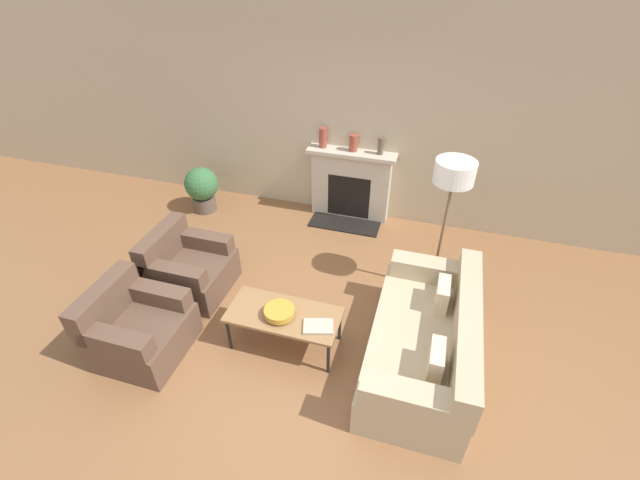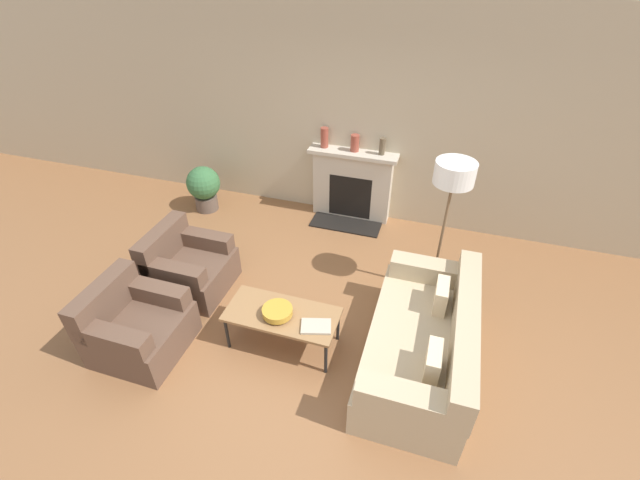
{
  "view_description": "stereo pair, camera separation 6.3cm",
  "coord_description": "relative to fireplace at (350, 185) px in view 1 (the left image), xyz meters",
  "views": [
    {
      "loc": [
        1.02,
        -2.73,
        3.46
      ],
      "look_at": [
        -0.16,
        1.21,
        0.45
      ],
      "focal_mm": 24.0,
      "sensor_mm": 36.0,
      "label": 1
    },
    {
      "loc": [
        1.08,
        -2.72,
        3.46
      ],
      "look_at": [
        -0.16,
        1.21,
        0.45
      ],
      "focal_mm": 24.0,
      "sensor_mm": 36.0,
      "label": 2
    }
  ],
  "objects": [
    {
      "name": "ground_plane",
      "position": [
        0.1,
        -2.53,
        -0.5
      ],
      "size": [
        18.0,
        18.0,
        0.0
      ],
      "primitive_type": "plane",
      "color": "brown"
    },
    {
      "name": "wall_back",
      "position": [
        0.1,
        0.15,
        0.95
      ],
      "size": [
        18.0,
        0.06,
        2.9
      ],
      "color": "#BCAD8E",
      "rests_on": "ground_plane"
    },
    {
      "name": "fireplace",
      "position": [
        0.0,
        0.0,
        0.0
      ],
      "size": [
        1.23,
        0.59,
        1.03
      ],
      "color": "beige",
      "rests_on": "ground_plane"
    },
    {
      "name": "couch",
      "position": [
        1.31,
        -2.4,
        -0.2
      ],
      "size": [
        0.92,
        1.84,
        0.79
      ],
      "rotation": [
        0.0,
        0.0,
        -1.57
      ],
      "color": "tan",
      "rests_on": "ground_plane"
    },
    {
      "name": "armchair_near",
      "position": [
        -1.42,
        -3.03,
        -0.21
      ],
      "size": [
        0.82,
        0.81,
        0.76
      ],
      "rotation": [
        0.0,
        0.0,
        1.57
      ],
      "color": "brown",
      "rests_on": "ground_plane"
    },
    {
      "name": "armchair_far",
      "position": [
        -1.42,
        -2.08,
        -0.21
      ],
      "size": [
        0.82,
        0.81,
        0.76
      ],
      "rotation": [
        0.0,
        0.0,
        1.57
      ],
      "color": "brown",
      "rests_on": "ground_plane"
    },
    {
      "name": "coffee_table",
      "position": [
        -0.06,
        -2.56,
        -0.11
      ],
      "size": [
        1.11,
        0.51,
        0.43
      ],
      "color": "olive",
      "rests_on": "ground_plane"
    },
    {
      "name": "bowl",
      "position": [
        -0.09,
        -2.59,
        -0.02
      ],
      "size": [
        0.3,
        0.3,
        0.09
      ],
      "color": "#BC8E2D",
      "rests_on": "coffee_table"
    },
    {
      "name": "book",
      "position": [
        0.32,
        -2.63,
        -0.06
      ],
      "size": [
        0.32,
        0.26,
        0.02
      ],
      "rotation": [
        0.0,
        0.0,
        0.28
      ],
      "color": "#B2A893",
      "rests_on": "coffee_table"
    },
    {
      "name": "floor_lamp",
      "position": [
        1.31,
        -1.26,
        0.87
      ],
      "size": [
        0.41,
        0.41,
        1.64
      ],
      "color": "brown",
      "rests_on": "ground_plane"
    },
    {
      "name": "mantel_vase_left",
      "position": [
        -0.41,
        0.02,
        0.66
      ],
      "size": [
        0.11,
        0.11,
        0.27
      ],
      "color": "brown",
      "rests_on": "fireplace"
    },
    {
      "name": "mantel_vase_center_left",
      "position": [
        0.01,
        0.02,
        0.64
      ],
      "size": [
        0.12,
        0.12,
        0.23
      ],
      "color": "brown",
      "rests_on": "fireplace"
    },
    {
      "name": "mantel_vase_center_right",
      "position": [
        0.38,
        0.02,
        0.64
      ],
      "size": [
        0.08,
        0.08,
        0.23
      ],
      "color": "brown",
      "rests_on": "fireplace"
    },
    {
      "name": "potted_plant",
      "position": [
        -2.12,
        -0.47,
        -0.12
      ],
      "size": [
        0.49,
        0.49,
        0.69
      ],
      "color": "brown",
      "rests_on": "ground_plane"
    }
  ]
}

